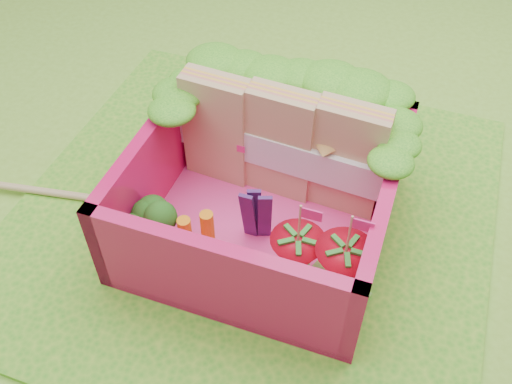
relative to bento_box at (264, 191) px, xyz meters
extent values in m
plane|color=#7BB232|center=(-0.09, 0.08, -0.31)|extent=(14.00, 14.00, 0.00)
cube|color=green|center=(-0.09, 0.08, -0.29)|extent=(2.60, 2.60, 0.03)
cube|color=#FF419C|center=(0.00, 0.00, -0.25)|extent=(1.30, 1.30, 0.05)
cube|color=#D81256|center=(0.00, 0.61, 0.00)|extent=(1.30, 0.07, 0.55)
cube|color=#D81256|center=(0.00, -0.61, 0.00)|extent=(1.30, 0.07, 0.55)
cube|color=#D81256|center=(-0.61, 0.00, 0.00)|extent=(0.07, 1.30, 0.55)
cube|color=#D81256|center=(0.61, 0.00, 0.00)|extent=(0.07, 1.30, 0.55)
ellipsoid|color=#1F8618|center=(-0.50, 0.58, 0.33)|extent=(0.30, 0.30, 0.11)
ellipsoid|color=#1F8618|center=(-0.33, 0.58, 0.33)|extent=(0.30, 0.30, 0.11)
ellipsoid|color=#1F8618|center=(-0.17, 0.58, 0.33)|extent=(0.30, 0.30, 0.11)
ellipsoid|color=#1F8618|center=(0.00, 0.58, 0.33)|extent=(0.30, 0.30, 0.11)
ellipsoid|color=#1F8618|center=(0.17, 0.58, 0.33)|extent=(0.30, 0.30, 0.11)
ellipsoid|color=#1F8618|center=(0.33, 0.58, 0.33)|extent=(0.30, 0.30, 0.11)
ellipsoid|color=#1F8618|center=(0.50, 0.58, 0.33)|extent=(0.30, 0.30, 0.11)
ellipsoid|color=#1F8618|center=(-0.58, 0.10, 0.33)|extent=(0.27, 0.27, 0.10)
ellipsoid|color=#1F8618|center=(-0.58, 0.24, 0.33)|extent=(0.27, 0.27, 0.10)
ellipsoid|color=#1F8618|center=(-0.58, 0.38, 0.33)|extent=(0.27, 0.27, 0.10)
ellipsoid|color=#1F8618|center=(0.58, 0.10, 0.33)|extent=(0.27, 0.27, 0.10)
ellipsoid|color=#1F8618|center=(0.58, 0.24, 0.33)|extent=(0.27, 0.27, 0.10)
ellipsoid|color=#1F8618|center=(0.58, 0.38, 0.33)|extent=(0.27, 0.27, 0.10)
cube|color=tan|center=(-0.37, 0.27, 0.10)|extent=(0.38, 0.17, 0.66)
cube|color=tan|center=(0.00, 0.27, 0.10)|extent=(0.38, 0.17, 0.66)
cube|color=tan|center=(0.37, 0.27, 0.10)|extent=(0.38, 0.17, 0.66)
cube|color=white|center=(0.00, 0.27, 0.07)|extent=(1.20, 0.25, 0.20)
cylinder|color=#6EA24E|center=(-0.51, -0.33, -0.15)|extent=(0.12, 0.12, 0.15)
ellipsoid|color=#1C4C14|center=(-0.51, -0.33, -0.02)|extent=(0.34, 0.34, 0.12)
cylinder|color=orange|center=(-0.30, -0.35, -0.10)|extent=(0.07, 0.07, 0.25)
cylinder|color=orange|center=(-0.20, -0.29, -0.09)|extent=(0.07, 0.07, 0.27)
cube|color=#3B1854|center=(-0.03, -0.16, -0.04)|extent=(0.07, 0.02, 0.38)
cube|color=#3B1854|center=(-0.01, -0.12, -0.04)|extent=(0.07, 0.04, 0.38)
cube|color=#3B1854|center=(0.05, -0.14, -0.04)|extent=(0.07, 0.04, 0.38)
cone|color=red|center=(0.27, -0.29, -0.09)|extent=(0.27, 0.27, 0.27)
cylinder|color=tan|center=(0.27, -0.29, 0.16)|extent=(0.01, 0.01, 0.24)
cube|color=#F52882|center=(0.32, -0.29, 0.24)|extent=(0.10, 0.01, 0.06)
cone|color=red|center=(0.50, -0.29, -0.08)|extent=(0.29, 0.29, 0.29)
cylinder|color=tan|center=(0.50, -0.29, 0.18)|extent=(0.01, 0.01, 0.24)
cube|color=#F52882|center=(0.55, -0.29, 0.26)|extent=(0.10, 0.01, 0.06)
cube|color=#5EB037|center=(0.50, -0.29, -0.20)|extent=(0.32, 0.17, 0.05)
cube|color=#5EB037|center=(0.20, -0.34, -0.20)|extent=(0.31, 0.23, 0.05)
cube|color=tan|center=(-1.17, -0.19, -0.26)|extent=(2.42, 0.43, 0.04)
cube|color=tan|center=(-1.12, -0.18, -0.26)|extent=(2.42, 0.43, 0.04)
camera|label=1|loc=(0.65, -1.94, 2.15)|focal=40.00mm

